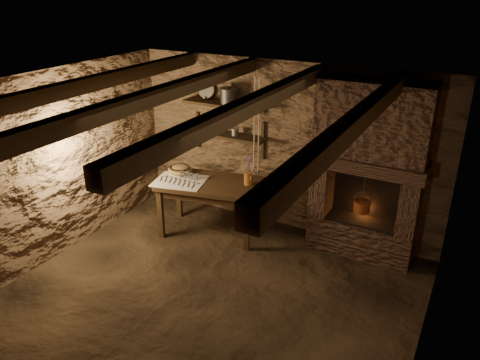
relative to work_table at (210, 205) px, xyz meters
The scene contains 25 objects.
floor 1.55m from the work_table, 58.82° to the right, with size 4.50×4.50×0.00m, color black.
back_wall 1.31m from the work_table, 43.09° to the left, with size 4.50×0.04×2.40m, color #513826.
front_wall 3.45m from the work_table, 76.73° to the right, with size 4.50×0.04×2.40m, color #513826.
left_wall 2.10m from the work_table, 139.15° to the right, with size 0.04×4.00×2.40m, color #513826.
right_wall 3.37m from the work_table, 22.90° to the right, with size 0.04×4.00×2.40m, color #513826.
ceiling 2.48m from the work_table, 58.82° to the right, with size 4.50×4.00×0.04m, color black.
beam_far_left 2.39m from the work_table, 119.66° to the right, with size 0.14×3.95×0.16m, color black.
beam_mid_left 2.29m from the work_table, 77.94° to the right, with size 0.14×3.95×0.16m, color black.
beam_mid_right 2.61m from the work_table, 45.10° to the right, with size 0.14×3.95×0.16m, color black.
beam_far_right 3.22m from the work_table, 29.33° to the right, with size 0.14×3.95×0.16m, color black.
shelf_lower 1.04m from the work_table, 97.81° to the left, with size 1.25×0.30×0.04m, color black.
shelf_upper 1.44m from the work_table, 97.81° to the left, with size 1.25×0.30×0.04m, color black.
hearth 2.23m from the work_table, 13.66° to the left, with size 1.43×0.51×2.30m.
work_table is the anchor object (origin of this frame).
linen_cloth 0.56m from the work_table, 153.17° to the right, with size 0.69×0.56×0.01m, color white.
pewter_cutlery_row 0.57m from the work_table, 150.50° to the right, with size 0.58×0.22×0.01m, color gray, non-canonical shape.
drinking_glasses 0.55m from the work_table, behind, with size 0.22×0.07×0.09m, color silver, non-canonical shape.
stoneware_jug 0.76m from the work_table, 18.54° to the left, with size 0.15×0.15×0.40m.
wooden_bowl 0.69m from the work_table, behind, with size 0.35×0.35×0.12m, color olive.
iron_stockpot 1.55m from the work_table, 89.68° to the left, with size 0.26×0.26×0.20m, color #2A2826.
tin_pan 1.67m from the work_table, 123.00° to the left, with size 0.25×0.25×0.03m, color #9A9A95.
small_kettle 1.10m from the work_table, 80.71° to the left, with size 0.14×0.11×0.15m, color #9A9A95, non-canonical shape.
rusty_tin 1.16m from the work_table, 124.39° to the left, with size 0.08×0.08×0.08m, color #572A11.
red_pot 2.08m from the work_table, 12.39° to the left, with size 0.23×0.21×0.54m.
hanging_ropes 1.62m from the work_table, 15.43° to the right, with size 0.08×0.08×1.20m, color beige, non-canonical shape.
Camera 1 is at (2.42, -3.74, 3.38)m, focal length 35.00 mm.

